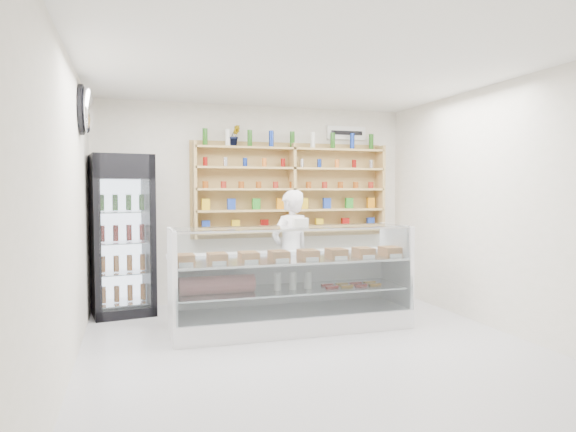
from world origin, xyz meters
name	(u,v)px	position (x,y,z in m)	size (l,w,h in m)	color
room	(316,210)	(0.00, 0.00, 1.40)	(5.00, 5.00, 5.00)	#B0B0B5
display_counter	(291,300)	(0.00, 0.81, 0.33)	(2.71, 0.81, 1.18)	white
shop_worker	(291,252)	(0.21, 1.50, 0.80)	(0.58, 0.38, 1.59)	silver
drinks_cooler	(122,235)	(-1.85, 2.13, 1.02)	(0.83, 0.82, 2.03)	black
wall_shelving	(292,190)	(0.50, 2.34, 1.59)	(2.84, 0.28, 1.33)	tan
potted_plant	(235,136)	(-0.34, 2.34, 2.34)	(0.16, 0.13, 0.30)	#1E6626
security_mirror	(87,110)	(-2.17, 1.20, 2.45)	(0.15, 0.50, 0.50)	silver
wall_sign	(346,133)	(1.40, 2.47, 2.45)	(0.62, 0.03, 0.20)	white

